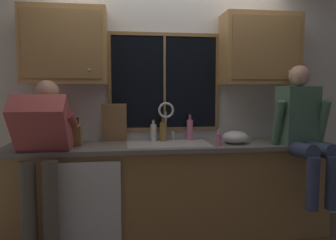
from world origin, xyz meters
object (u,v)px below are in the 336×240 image
object	(u,v)px
cutting_board	(114,123)
soap_dispenser	(219,139)
knife_block	(75,134)
bottle_amber_small	(153,132)
person_sitting_on_counter	(303,126)
person_standing	(42,149)
mixing_bowl	(235,137)
bottle_green_glass	(190,129)
bottle_tall_clear	(163,131)

from	to	relation	value
cutting_board	soap_dispenser	world-z (taller)	cutting_board
knife_block	bottle_amber_small	bearing A→B (deg)	12.81
person_sitting_on_counter	soap_dispenser	xyz separation A→B (m)	(-0.80, 0.08, -0.12)
person_standing	person_sitting_on_counter	world-z (taller)	person_sitting_on_counter
mixing_bowl	bottle_green_glass	bearing A→B (deg)	147.24
mixing_bowl	soap_dispenser	size ratio (longest dim) A/B	1.59
soap_dispenser	bottle_green_glass	bearing A→B (deg)	116.66
cutting_board	person_standing	bearing A→B (deg)	-139.12
bottle_green_glass	bottle_tall_clear	xyz separation A→B (m)	(-0.28, -0.02, -0.01)
mixing_bowl	soap_dispenser	bearing A→B (deg)	-148.15
bottle_amber_small	bottle_tall_clear	bearing A→B (deg)	1.80
knife_block	bottle_green_glass	xyz separation A→B (m)	(1.14, 0.20, 0.01)
cutting_board	bottle_amber_small	bearing A→B (deg)	-5.33
mixing_bowl	bottle_tall_clear	xyz separation A→B (m)	(-0.69, 0.24, 0.05)
knife_block	bottle_amber_small	world-z (taller)	knife_block
cutting_board	bottle_green_glass	world-z (taller)	cutting_board
mixing_bowl	bottle_green_glass	xyz separation A→B (m)	(-0.40, 0.26, 0.06)
person_sitting_on_counter	cutting_board	world-z (taller)	person_sitting_on_counter
person_sitting_on_counter	soap_dispenser	world-z (taller)	person_sitting_on_counter
knife_block	bottle_amber_small	distance (m)	0.78
bottle_green_glass	person_standing	bearing A→B (deg)	-159.93
person_sitting_on_counter	cutting_board	xyz separation A→B (m)	(-1.77, 0.48, 0.01)
person_sitting_on_counter	knife_block	bearing A→B (deg)	172.77
person_standing	soap_dispenser	world-z (taller)	person_standing
knife_block	bottle_tall_clear	bearing A→B (deg)	11.54
knife_block	bottle_tall_clear	xyz separation A→B (m)	(0.86, 0.18, -0.00)
bottle_amber_small	knife_block	bearing A→B (deg)	-167.19
mixing_bowl	person_sitting_on_counter	bearing A→B (deg)	-19.59
mixing_bowl	person_standing	bearing A→B (deg)	-172.30
mixing_bowl	bottle_green_glass	distance (m)	0.48
knife_block	soap_dispenser	size ratio (longest dim) A/B	1.98
soap_dispenser	bottle_amber_small	xyz separation A→B (m)	(-0.58, 0.36, 0.03)
soap_dispenser	bottle_tall_clear	distance (m)	0.60
cutting_board	mixing_bowl	distance (m)	1.22
bottle_green_glass	cutting_board	bearing A→B (deg)	179.25
person_standing	soap_dispenser	bearing A→B (deg)	4.03
cutting_board	bottle_green_glass	bearing A→B (deg)	-0.75
bottle_amber_small	mixing_bowl	bearing A→B (deg)	-16.47
bottle_green_glass	mixing_bowl	bearing A→B (deg)	-32.76
mixing_bowl	soap_dispenser	xyz separation A→B (m)	(-0.21, -0.13, 0.00)
knife_block	mixing_bowl	bearing A→B (deg)	-2.27
cutting_board	bottle_green_glass	xyz separation A→B (m)	(0.78, -0.01, -0.08)
mixing_bowl	bottle_amber_small	distance (m)	0.82
person_standing	person_sitting_on_counter	size ratio (longest dim) A/B	1.22
knife_block	soap_dispenser	world-z (taller)	knife_block
person_standing	bottle_amber_small	size ratio (longest dim) A/B	6.70
person_standing	bottle_amber_small	distance (m)	1.09
person_sitting_on_counter	mixing_bowl	world-z (taller)	person_sitting_on_counter
soap_dispenser	knife_block	bearing A→B (deg)	171.88
person_sitting_on_counter	soap_dispenser	distance (m)	0.81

